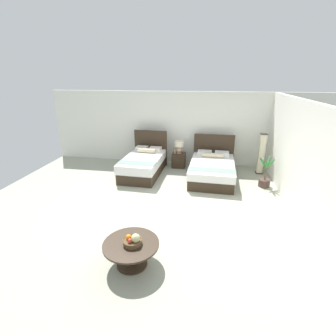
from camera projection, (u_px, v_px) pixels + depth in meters
ground_plane at (168, 204)px, 6.32m from camera, size 9.69×10.15×0.02m
wall_back at (182, 128)px, 8.89m from camera, size 9.69×0.12×2.57m
wall_side_right at (298, 157)px, 5.78m from camera, size 0.12×5.75×2.57m
bed_near_window at (144, 164)px, 8.10m from camera, size 1.23×2.09×1.27m
bed_near_corner at (212, 169)px, 7.79m from camera, size 1.44×2.24×1.19m
nightstand at (179, 160)px, 8.77m from camera, size 0.46×0.46×0.50m
table_lamp at (179, 146)px, 8.60m from camera, size 0.31×0.31×0.44m
vase at (175, 151)px, 8.63m from camera, size 0.08×0.08×0.20m
coffee_table at (131, 249)px, 4.16m from camera, size 0.95×0.95×0.44m
fruit_bowl at (133, 240)px, 4.08m from camera, size 0.32×0.32×0.21m
floor_lamp_corner at (261, 154)px, 8.04m from camera, size 0.21×0.21×1.35m
potted_palm at (265, 178)px, 7.19m from camera, size 0.47×0.51×0.92m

